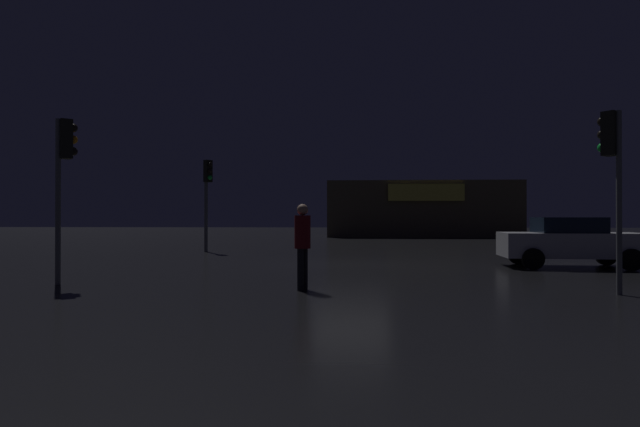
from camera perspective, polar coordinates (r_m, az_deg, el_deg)
The scene contains 7 objects.
ground_plane at distance 17.53m, azimuth 3.29°, elevation -5.43°, with size 120.00×120.00×0.00m, color black.
store_building at distance 43.38m, azimuth 10.63°, elevation 0.44°, with size 14.60×6.75×4.28m.
traffic_signal_main at distance 12.28m, azimuth 28.66°, elevation 5.55°, with size 0.41×0.43×3.67m.
traffic_signal_opposite at distance 24.16m, azimuth -11.92°, elevation 2.72°, with size 0.42×0.42×4.05m.
traffic_signal_cross_left at distance 13.71m, azimuth -25.60°, elevation 5.07°, with size 0.43×0.41×3.80m.
car_near at distance 18.11m, azimuth 25.14°, elevation -2.73°, with size 4.21×2.16×1.53m.
pedestrian at distance 11.29m, azimuth -1.88°, elevation -2.80°, with size 0.46×0.46×1.82m.
Camera 1 is at (0.02, -17.46, 1.55)m, focal length 30.02 mm.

